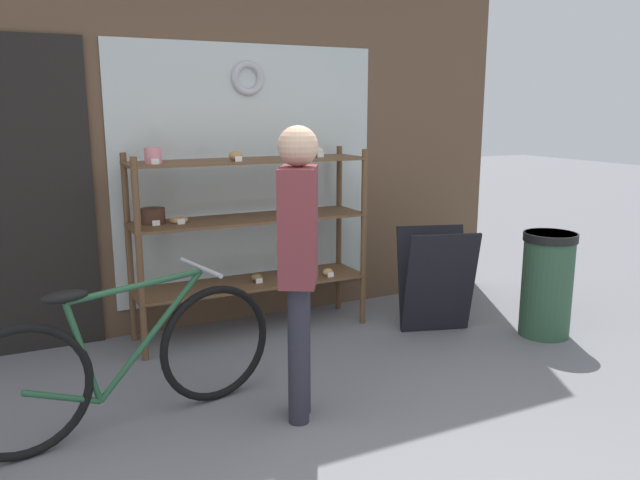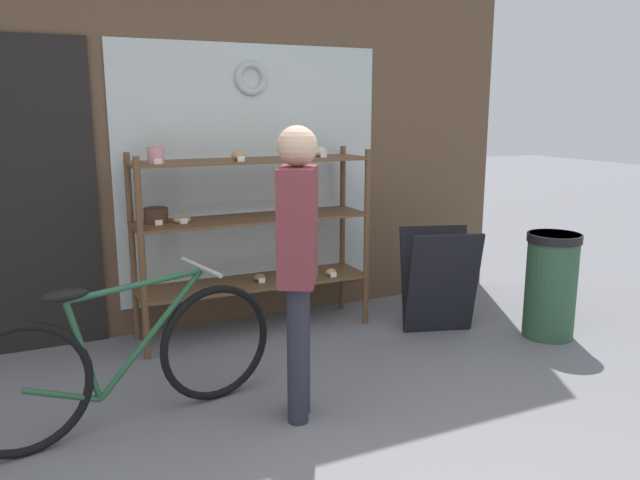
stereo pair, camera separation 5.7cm
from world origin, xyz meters
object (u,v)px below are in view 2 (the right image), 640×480
Objects in this scene: display_case at (248,223)px; bicycle at (126,360)px; sandwich_board at (439,281)px; pedestrian at (298,254)px; trash_bin at (551,282)px.

bicycle is (-1.03, -1.06, -0.47)m from display_case.
sandwich_board is at bearing 0.16° from bicycle.
pedestrian is 2.03× the size of trash_bin.
sandwich_board is 0.79m from trash_bin.
trash_bin is (2.12, 0.35, -0.49)m from pedestrian.
pedestrian reaches higher than bicycle.
display_case is 1.02× the size of bicycle.
display_case is 1.37m from pedestrian.
bicycle is at bearing -179.10° from trash_bin.
pedestrian reaches higher than sandwich_board.
pedestrian is at bearing -97.78° from display_case.
pedestrian reaches higher than trash_bin.
sandwich_board is 0.49× the size of pedestrian.
pedestrian is (0.84, -0.30, 0.55)m from bicycle.
bicycle reaches higher than sandwich_board.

